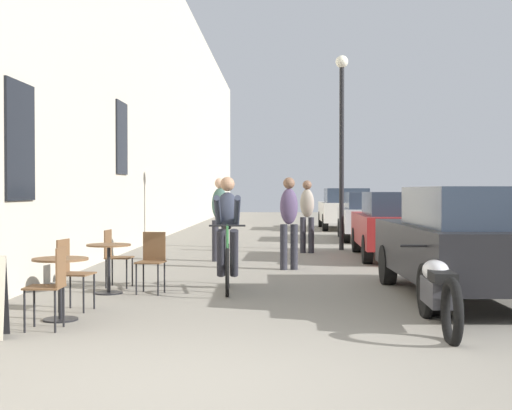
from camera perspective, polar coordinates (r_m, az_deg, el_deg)
ground_plane at (r=5.66m, az=-3.61°, el=-14.19°), size 88.00×88.00×0.00m
building_facade_left at (r=20.06m, az=-9.69°, el=9.77°), size 0.54×68.00×9.02m
cafe_table_near at (r=8.56m, az=-15.38°, el=-5.44°), size 0.64×0.64×0.72m
cafe_chair_near_toward_street at (r=9.22m, az=-14.59°, el=-4.99°), size 0.43×0.43×0.89m
cafe_chair_near_toward_wall at (r=8.01m, az=-16.06°, el=-5.93°), size 0.39×0.39×0.89m
cafe_table_mid at (r=10.60m, az=-11.70°, el=-4.16°), size 0.64×0.64×0.72m
cafe_chair_mid_toward_street at (r=10.55m, az=-8.31°, el=-4.20°), size 0.43×0.43×0.89m
cafe_chair_mid_toward_wall at (r=11.29m, az=-11.25°, el=-3.86°), size 0.40×0.40×0.89m
cyclist_on_bicycle at (r=10.76m, az=-2.30°, el=-2.52°), size 0.52×1.76×1.74m
pedestrian_near at (r=13.49m, az=2.65°, el=-1.01°), size 0.37×0.29×1.75m
pedestrian_mid at (r=15.09m, az=-2.90°, el=-0.75°), size 0.35×0.25×1.77m
pedestrian_far at (r=17.15m, az=4.11°, el=-0.56°), size 0.37×0.29×1.75m
street_lamp at (r=18.15m, az=6.87°, el=6.23°), size 0.32×0.32×4.90m
parked_car_nearest at (r=10.25m, az=16.56°, el=-2.79°), size 1.93×4.40×1.55m
parked_car_second at (r=16.08m, az=11.24°, el=-1.49°), size 1.84×4.17×1.47m
parked_car_third at (r=21.85m, az=9.05°, el=-0.81°), size 1.82×4.13×1.45m
parked_car_fourth at (r=27.84m, az=7.13°, el=-0.24°), size 1.91×4.47×1.59m
parked_motorcycle at (r=8.01m, az=14.32°, el=-6.73°), size 0.62×2.15×0.92m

